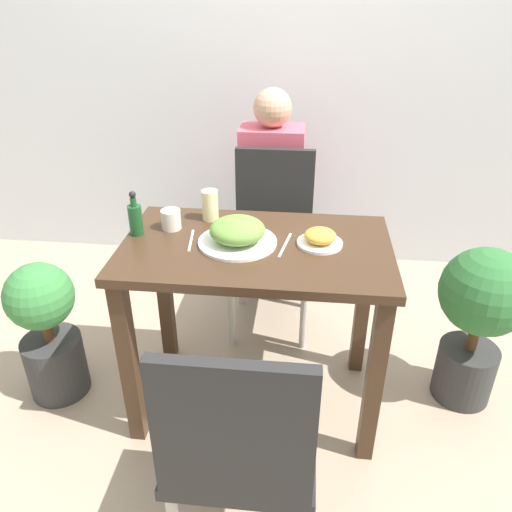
{
  "coord_description": "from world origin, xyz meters",
  "views": [
    {
      "loc": [
        0.17,
        -1.64,
        1.65
      ],
      "look_at": [
        0.0,
        0.0,
        0.73
      ],
      "focal_mm": 35.0,
      "sensor_mm": 36.0,
      "label": 1
    }
  ],
  "objects_px": {
    "chair_near": "(240,445)",
    "juice_glass": "(210,205)",
    "potted_plant_right": "(480,314)",
    "person_figure": "(271,197)",
    "sauce_bottle": "(135,218)",
    "food_plate": "(237,233)",
    "chair_far": "(272,231)",
    "potted_plant_left": "(47,329)",
    "drink_cup": "(171,219)",
    "side_plate": "(320,238)"
  },
  "relations": [
    {
      "from": "food_plate",
      "to": "side_plate",
      "type": "height_order",
      "value": "food_plate"
    },
    {
      "from": "chair_near",
      "to": "juice_glass",
      "type": "relative_size",
      "value": 7.34
    },
    {
      "from": "side_plate",
      "to": "potted_plant_right",
      "type": "bearing_deg",
      "value": 8.47
    },
    {
      "from": "chair_far",
      "to": "side_plate",
      "type": "bearing_deg",
      "value": -70.23
    },
    {
      "from": "chair_near",
      "to": "juice_glass",
      "type": "distance_m",
      "value": 0.99
    },
    {
      "from": "potted_plant_right",
      "to": "person_figure",
      "type": "bearing_deg",
      "value": 138.3
    },
    {
      "from": "sauce_bottle",
      "to": "potted_plant_left",
      "type": "height_order",
      "value": "sauce_bottle"
    },
    {
      "from": "sauce_bottle",
      "to": "food_plate",
      "type": "bearing_deg",
      "value": -5.88
    },
    {
      "from": "food_plate",
      "to": "potted_plant_left",
      "type": "height_order",
      "value": "food_plate"
    },
    {
      "from": "drink_cup",
      "to": "juice_glass",
      "type": "distance_m",
      "value": 0.17
    },
    {
      "from": "drink_cup",
      "to": "potted_plant_right",
      "type": "relative_size",
      "value": 0.11
    },
    {
      "from": "potted_plant_left",
      "to": "potted_plant_right",
      "type": "distance_m",
      "value": 1.81
    },
    {
      "from": "food_plate",
      "to": "side_plate",
      "type": "distance_m",
      "value": 0.31
    },
    {
      "from": "food_plate",
      "to": "potted_plant_left",
      "type": "relative_size",
      "value": 0.46
    },
    {
      "from": "side_plate",
      "to": "sauce_bottle",
      "type": "bearing_deg",
      "value": 178.89
    },
    {
      "from": "person_figure",
      "to": "chair_far",
      "type": "bearing_deg",
      "value": -84.18
    },
    {
      "from": "food_plate",
      "to": "person_figure",
      "type": "height_order",
      "value": "person_figure"
    },
    {
      "from": "person_figure",
      "to": "drink_cup",
      "type": "bearing_deg",
      "value": -111.25
    },
    {
      "from": "drink_cup",
      "to": "juice_glass",
      "type": "relative_size",
      "value": 0.63
    },
    {
      "from": "potted_plant_right",
      "to": "juice_glass",
      "type": "bearing_deg",
      "value": 175.96
    },
    {
      "from": "sauce_bottle",
      "to": "chair_far",
      "type": "bearing_deg",
      "value": 51.23
    },
    {
      "from": "chair_near",
      "to": "potted_plant_right",
      "type": "height_order",
      "value": "chair_near"
    },
    {
      "from": "chair_near",
      "to": "juice_glass",
      "type": "xyz_separation_m",
      "value": [
        -0.24,
        0.91,
        0.32
      ]
    },
    {
      "from": "chair_near",
      "to": "potted_plant_right",
      "type": "distance_m",
      "value": 1.21
    },
    {
      "from": "side_plate",
      "to": "potted_plant_right",
      "type": "xyz_separation_m",
      "value": [
        0.68,
        0.1,
        -0.36
      ]
    },
    {
      "from": "chair_far",
      "to": "drink_cup",
      "type": "bearing_deg",
      "value": -123.94
    },
    {
      "from": "food_plate",
      "to": "drink_cup",
      "type": "relative_size",
      "value": 3.77
    },
    {
      "from": "potted_plant_right",
      "to": "chair_near",
      "type": "bearing_deg",
      "value": -136.77
    },
    {
      "from": "chair_near",
      "to": "drink_cup",
      "type": "height_order",
      "value": "chair_near"
    },
    {
      "from": "food_plate",
      "to": "juice_glass",
      "type": "xyz_separation_m",
      "value": [
        -0.14,
        0.21,
        0.02
      ]
    },
    {
      "from": "food_plate",
      "to": "potted_plant_left",
      "type": "bearing_deg",
      "value": -177.7
    },
    {
      "from": "potted_plant_left",
      "to": "person_figure",
      "type": "distance_m",
      "value": 1.34
    },
    {
      "from": "drink_cup",
      "to": "juice_glass",
      "type": "bearing_deg",
      "value": 36.82
    },
    {
      "from": "side_plate",
      "to": "drink_cup",
      "type": "xyz_separation_m",
      "value": [
        -0.58,
        0.08,
        0.01
      ]
    },
    {
      "from": "drink_cup",
      "to": "sauce_bottle",
      "type": "xyz_separation_m",
      "value": [
        -0.12,
        -0.06,
        0.03
      ]
    },
    {
      "from": "side_plate",
      "to": "sauce_bottle",
      "type": "height_order",
      "value": "sauce_bottle"
    },
    {
      "from": "potted_plant_left",
      "to": "food_plate",
      "type": "bearing_deg",
      "value": 2.3
    },
    {
      "from": "chair_near",
      "to": "potted_plant_right",
      "type": "relative_size",
      "value": 1.25
    },
    {
      "from": "chair_far",
      "to": "person_figure",
      "type": "xyz_separation_m",
      "value": [
        -0.03,
        0.31,
        0.06
      ]
    },
    {
      "from": "drink_cup",
      "to": "person_figure",
      "type": "height_order",
      "value": "person_figure"
    },
    {
      "from": "chair_near",
      "to": "drink_cup",
      "type": "bearing_deg",
      "value": -64.77
    },
    {
      "from": "drink_cup",
      "to": "potted_plant_right",
      "type": "xyz_separation_m",
      "value": [
        1.26,
        0.02,
        -0.38
      ]
    },
    {
      "from": "potted_plant_left",
      "to": "drink_cup",
      "type": "bearing_deg",
      "value": 14.14
    },
    {
      "from": "drink_cup",
      "to": "chair_near",
      "type": "bearing_deg",
      "value": -64.77
    },
    {
      "from": "potted_plant_right",
      "to": "person_figure",
      "type": "xyz_separation_m",
      "value": [
        -0.93,
        0.83,
        0.14
      ]
    },
    {
      "from": "chair_far",
      "to": "drink_cup",
      "type": "xyz_separation_m",
      "value": [
        -0.36,
        -0.54,
        0.29
      ]
    },
    {
      "from": "chair_near",
      "to": "juice_glass",
      "type": "bearing_deg",
      "value": -75.11
    },
    {
      "from": "chair_near",
      "to": "chair_far",
      "type": "height_order",
      "value": "same"
    },
    {
      "from": "chair_far",
      "to": "potted_plant_left",
      "type": "relative_size",
      "value": 1.41
    },
    {
      "from": "juice_glass",
      "to": "person_figure",
      "type": "relative_size",
      "value": 0.11
    }
  ]
}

